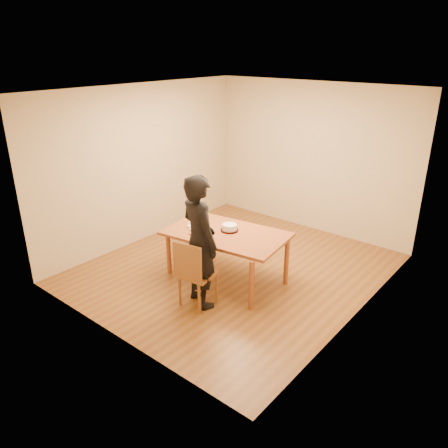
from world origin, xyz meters
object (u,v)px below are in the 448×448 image
Objects in this scene: dining_table at (226,234)px; cake_plate at (230,230)px; cake at (230,227)px; dining_chair at (198,274)px; person at (199,242)px.

cake_plate is at bearing 84.06° from dining_table.
cake is (0.00, 0.00, 0.04)m from cake_plate.
dining_table is 6.69× the size of cake_plate.
cake_plate is at bearing 90.78° from dining_chair.
dining_table is 0.09m from cake_plate.
cake is 0.83m from person.
person is (0.15, -0.73, 0.17)m from dining_table.
person is (0.15, -0.81, 0.14)m from cake_plate.
dining_chair is at bearing -79.88° from cake_plate.
dining_chair is 1.59× the size of cake_plate.
person is at bearing 80.66° from dining_chair.
dining_table is at bearing -88.05° from cake.
cake reaches higher than dining_chair.
cake_plate is 0.04m from cake.
cake reaches higher than dining_table.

